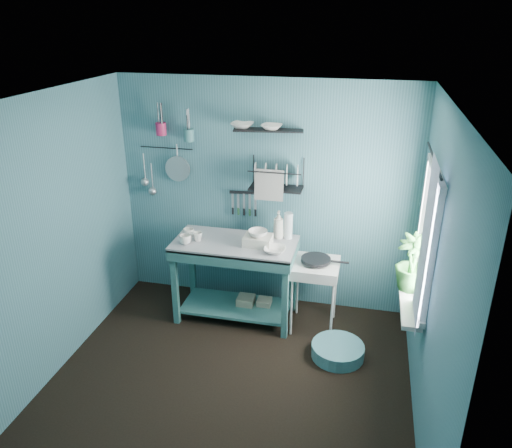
% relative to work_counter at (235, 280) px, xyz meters
% --- Properties ---
extents(floor, '(3.20, 3.20, 0.00)m').
position_rel_work_counter_xyz_m(floor, '(0.22, -1.04, -0.45)').
color(floor, black).
rests_on(floor, ground).
extents(ceiling, '(3.20, 3.20, 0.00)m').
position_rel_work_counter_xyz_m(ceiling, '(0.22, -1.04, 2.05)').
color(ceiling, silver).
rests_on(ceiling, ground).
extents(wall_back, '(3.20, 0.00, 3.20)m').
position_rel_work_counter_xyz_m(wall_back, '(0.22, 0.46, 0.80)').
color(wall_back, '#396A75').
rests_on(wall_back, ground).
extents(wall_front, '(3.20, 0.00, 3.20)m').
position_rel_work_counter_xyz_m(wall_front, '(0.22, -2.54, 0.80)').
color(wall_front, '#396A75').
rests_on(wall_front, ground).
extents(wall_left, '(0.00, 3.00, 3.00)m').
position_rel_work_counter_xyz_m(wall_left, '(-1.38, -1.04, 0.80)').
color(wall_left, '#396A75').
rests_on(wall_left, ground).
extents(wall_right, '(0.00, 3.00, 3.00)m').
position_rel_work_counter_xyz_m(wall_right, '(1.82, -1.04, 0.80)').
color(wall_right, '#396A75').
rests_on(wall_right, ground).
extents(work_counter, '(1.27, 0.65, 0.90)m').
position_rel_work_counter_xyz_m(work_counter, '(0.00, 0.00, 0.00)').
color(work_counter, '#316765').
rests_on(work_counter, floor).
extents(mug_left, '(0.12, 0.12, 0.10)m').
position_rel_work_counter_xyz_m(mug_left, '(-0.48, -0.16, 0.50)').
color(mug_left, white).
rests_on(mug_left, work_counter).
extents(mug_mid, '(0.14, 0.14, 0.09)m').
position_rel_work_counter_xyz_m(mug_mid, '(-0.38, -0.06, 0.49)').
color(mug_mid, white).
rests_on(mug_mid, work_counter).
extents(mug_right, '(0.17, 0.17, 0.10)m').
position_rel_work_counter_xyz_m(mug_right, '(-0.50, 0.00, 0.50)').
color(mug_right, white).
rests_on(mug_right, work_counter).
extents(wash_tub, '(0.28, 0.22, 0.10)m').
position_rel_work_counter_xyz_m(wash_tub, '(0.25, -0.02, 0.50)').
color(wash_tub, beige).
rests_on(wash_tub, work_counter).
extents(tub_bowl, '(0.20, 0.19, 0.06)m').
position_rel_work_counter_xyz_m(tub_bowl, '(0.25, -0.02, 0.58)').
color(tub_bowl, white).
rests_on(tub_bowl, wash_tub).
extents(soap_bottle, '(0.11, 0.12, 0.30)m').
position_rel_work_counter_xyz_m(soap_bottle, '(0.42, 0.20, 0.60)').
color(soap_bottle, beige).
rests_on(soap_bottle, work_counter).
extents(water_bottle, '(0.09, 0.09, 0.28)m').
position_rel_work_counter_xyz_m(water_bottle, '(0.52, 0.22, 0.59)').
color(water_bottle, silver).
rests_on(water_bottle, work_counter).
extents(counter_bowl, '(0.22, 0.22, 0.05)m').
position_rel_work_counter_xyz_m(counter_bowl, '(0.45, -0.15, 0.47)').
color(counter_bowl, white).
rests_on(counter_bowl, work_counter).
extents(hotplate_stand, '(0.52, 0.52, 0.75)m').
position_rel_work_counter_xyz_m(hotplate_stand, '(0.85, -0.00, -0.07)').
color(hotplate_stand, silver).
rests_on(hotplate_stand, floor).
extents(frying_pan, '(0.30, 0.30, 0.03)m').
position_rel_work_counter_xyz_m(frying_pan, '(0.85, -0.00, 0.34)').
color(frying_pan, black).
rests_on(frying_pan, hotplate_stand).
extents(knife_strip, '(0.32, 0.05, 0.03)m').
position_rel_work_counter_xyz_m(knife_strip, '(-0.01, 0.43, 0.84)').
color(knife_strip, black).
rests_on(knife_strip, wall_back).
extents(dish_rack, '(0.58, 0.33, 0.32)m').
position_rel_work_counter_xyz_m(dish_rack, '(0.36, 0.33, 1.10)').
color(dish_rack, black).
rests_on(dish_rack, wall_back).
extents(upper_shelf, '(0.72, 0.27, 0.01)m').
position_rel_work_counter_xyz_m(upper_shelf, '(0.27, 0.36, 1.55)').
color(upper_shelf, black).
rests_on(upper_shelf, wall_back).
extents(shelf_bowl_left, '(0.25, 0.25, 0.06)m').
position_rel_work_counter_xyz_m(shelf_bowl_left, '(-0.00, 0.36, 1.61)').
color(shelf_bowl_left, white).
rests_on(shelf_bowl_left, upper_shelf).
extents(shelf_bowl_right, '(0.23, 0.23, 0.05)m').
position_rel_work_counter_xyz_m(shelf_bowl_right, '(0.30, 0.36, 1.64)').
color(shelf_bowl_right, white).
rests_on(shelf_bowl_right, upper_shelf).
extents(utensil_cup_magenta, '(0.11, 0.11, 0.13)m').
position_rel_work_counter_xyz_m(utensil_cup_magenta, '(-0.89, 0.38, 1.50)').
color(utensil_cup_magenta, '#B52154').
rests_on(utensil_cup_magenta, wall_back).
extents(utensil_cup_teal, '(0.11, 0.11, 0.13)m').
position_rel_work_counter_xyz_m(utensil_cup_teal, '(-0.59, 0.38, 1.45)').
color(utensil_cup_teal, '#397377').
rests_on(utensil_cup_teal, wall_back).
extents(colander, '(0.28, 0.03, 0.28)m').
position_rel_work_counter_xyz_m(colander, '(-0.75, 0.41, 1.06)').
color(colander, '#ADB1B5').
rests_on(colander, wall_back).
extents(ladle_outer, '(0.01, 0.01, 0.30)m').
position_rel_work_counter_xyz_m(ladle_outer, '(-1.15, 0.42, 1.05)').
color(ladle_outer, '#ADB1B5').
rests_on(ladle_outer, wall_back).
extents(ladle_inner, '(0.01, 0.01, 0.30)m').
position_rel_work_counter_xyz_m(ladle_inner, '(-1.06, 0.42, 0.95)').
color(ladle_inner, '#ADB1B5').
rests_on(ladle_inner, wall_back).
extents(hook_rail, '(0.60, 0.01, 0.01)m').
position_rel_work_counter_xyz_m(hook_rail, '(-0.87, 0.43, 1.28)').
color(hook_rail, black).
rests_on(hook_rail, wall_back).
extents(window_glass, '(0.00, 1.10, 1.10)m').
position_rel_work_counter_xyz_m(window_glass, '(1.80, -0.59, 0.95)').
color(window_glass, white).
rests_on(window_glass, wall_right).
extents(windowsill, '(0.16, 0.95, 0.04)m').
position_rel_work_counter_xyz_m(windowsill, '(1.72, -0.59, 0.36)').
color(windowsill, silver).
rests_on(windowsill, wall_right).
extents(curtain, '(0.00, 1.35, 1.35)m').
position_rel_work_counter_xyz_m(curtain, '(1.74, -0.89, 1.00)').
color(curtain, silver).
rests_on(curtain, wall_right).
extents(curtain_rod, '(0.02, 1.05, 0.02)m').
position_rel_work_counter_xyz_m(curtain_rod, '(1.76, -0.59, 1.60)').
color(curtain_rod, black).
rests_on(curtain_rod, wall_right).
extents(potted_plant, '(0.32, 0.32, 0.51)m').
position_rel_work_counter_xyz_m(potted_plant, '(1.72, -0.45, 0.64)').
color(potted_plant, '#2A6A2A').
rests_on(potted_plant, windowsill).
extents(storage_tin_large, '(0.18, 0.18, 0.22)m').
position_rel_work_counter_xyz_m(storage_tin_large, '(0.10, 0.05, -0.34)').
color(storage_tin_large, gray).
rests_on(storage_tin_large, floor).
extents(storage_tin_small, '(0.15, 0.15, 0.20)m').
position_rel_work_counter_xyz_m(storage_tin_small, '(0.30, 0.08, -0.35)').
color(storage_tin_small, gray).
rests_on(storage_tin_small, floor).
extents(floor_basin, '(0.51, 0.51, 0.13)m').
position_rel_work_counter_xyz_m(floor_basin, '(1.14, -0.46, -0.38)').
color(floor_basin, teal).
rests_on(floor_basin, floor).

